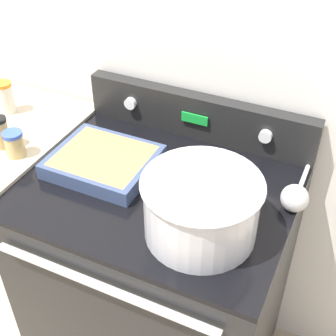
{
  "coord_description": "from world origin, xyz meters",
  "views": [
    {
      "loc": [
        0.47,
        -0.62,
        1.79
      ],
      "look_at": [
        0.02,
        0.33,
        0.97
      ],
      "focal_mm": 50.0,
      "sensor_mm": 36.0,
      "label": 1
    }
  ],
  "objects_px": {
    "casserole_dish": "(103,161)",
    "spice_jar_orange_cap": "(6,97)",
    "mixing_bowl": "(201,205)",
    "ladle": "(296,196)",
    "spice_jar_black_cap": "(1,132)",
    "spice_jar_blue_cap": "(14,144)"
  },
  "relations": [
    {
      "from": "casserole_dish",
      "to": "spice_jar_orange_cap",
      "type": "relative_size",
      "value": 2.66
    },
    {
      "from": "mixing_bowl",
      "to": "casserole_dish",
      "type": "height_order",
      "value": "mixing_bowl"
    },
    {
      "from": "ladle",
      "to": "spice_jar_black_cap",
      "type": "bearing_deg",
      "value": -171.89
    },
    {
      "from": "casserole_dish",
      "to": "spice_jar_orange_cap",
      "type": "bearing_deg",
      "value": 165.12
    },
    {
      "from": "spice_jar_black_cap",
      "to": "spice_jar_blue_cap",
      "type": "bearing_deg",
      "value": -16.8
    },
    {
      "from": "spice_jar_black_cap",
      "to": "spice_jar_orange_cap",
      "type": "distance_m",
      "value": 0.22
    },
    {
      "from": "ladle",
      "to": "spice_jar_blue_cap",
      "type": "xyz_separation_m",
      "value": [
        -0.84,
        -0.15,
        0.02
      ]
    },
    {
      "from": "ladle",
      "to": "spice_jar_blue_cap",
      "type": "height_order",
      "value": "spice_jar_blue_cap"
    },
    {
      "from": "spice_jar_blue_cap",
      "to": "casserole_dish",
      "type": "bearing_deg",
      "value": 14.77
    },
    {
      "from": "mixing_bowl",
      "to": "spice_jar_black_cap",
      "type": "distance_m",
      "value": 0.71
    },
    {
      "from": "ladle",
      "to": "spice_jar_orange_cap",
      "type": "xyz_separation_m",
      "value": [
        -1.04,
        0.05,
        0.03
      ]
    },
    {
      "from": "mixing_bowl",
      "to": "spice_jar_orange_cap",
      "type": "bearing_deg",
      "value": 163.11
    },
    {
      "from": "spice_jar_black_cap",
      "to": "mixing_bowl",
      "type": "bearing_deg",
      "value": -6.25
    },
    {
      "from": "spice_jar_black_cap",
      "to": "spice_jar_orange_cap",
      "type": "relative_size",
      "value": 0.93
    },
    {
      "from": "ladle",
      "to": "casserole_dish",
      "type": "bearing_deg",
      "value": -172.27
    },
    {
      "from": "mixing_bowl",
      "to": "spice_jar_blue_cap",
      "type": "relative_size",
      "value": 3.63
    },
    {
      "from": "spice_jar_black_cap",
      "to": "casserole_dish",
      "type": "bearing_deg",
      "value": 8.76
    },
    {
      "from": "casserole_dish",
      "to": "ladle",
      "type": "distance_m",
      "value": 0.57
    },
    {
      "from": "spice_jar_blue_cap",
      "to": "mixing_bowl",
      "type": "bearing_deg",
      "value": -5.13
    },
    {
      "from": "ladle",
      "to": "spice_jar_blue_cap",
      "type": "bearing_deg",
      "value": -169.94
    },
    {
      "from": "casserole_dish",
      "to": "mixing_bowl",
      "type": "bearing_deg",
      "value": -19.4
    },
    {
      "from": "mixing_bowl",
      "to": "spice_jar_blue_cap",
      "type": "distance_m",
      "value": 0.65
    }
  ]
}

